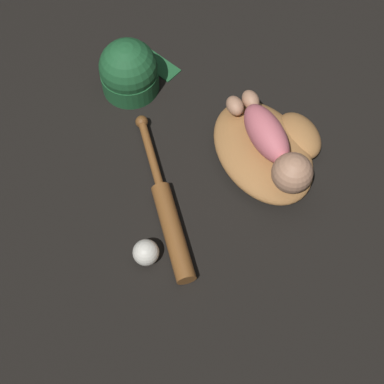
{
  "coord_description": "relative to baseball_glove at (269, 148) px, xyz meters",
  "views": [
    {
      "loc": [
        0.7,
        -0.45,
        1.31
      ],
      "look_at": [
        0.08,
        -0.24,
        0.07
      ],
      "focal_mm": 50.0,
      "sensor_mm": 36.0,
      "label": 1
    }
  ],
  "objects": [
    {
      "name": "baseball_bat",
      "position": [
        0.1,
        -0.33,
        -0.01
      ],
      "size": [
        0.52,
        0.08,
        0.05
      ],
      "color": "brown",
      "rests_on": "ground"
    },
    {
      "name": "baseball_cap",
      "position": [
        -0.37,
        -0.3,
        0.03
      ],
      "size": [
        0.23,
        0.26,
        0.18
      ],
      "color": "#1E562D",
      "rests_on": "ground"
    },
    {
      "name": "baseball",
      "position": [
        0.19,
        -0.42,
        -0.01
      ],
      "size": [
        0.07,
        0.07,
        0.07
      ],
      "color": "silver",
      "rests_on": "ground"
    },
    {
      "name": "baseball_glove",
      "position": [
        0.0,
        0.0,
        0.0
      ],
      "size": [
        0.39,
        0.33,
        0.08
      ],
      "color": "#A8703D",
      "rests_on": "ground"
    },
    {
      "name": "ground_plane",
      "position": [
        -0.0,
        -0.02,
        -0.04
      ],
      "size": [
        6.0,
        6.0,
        0.0
      ],
      "primitive_type": "plane",
      "color": "black"
    },
    {
      "name": "baby_figure",
      "position": [
        0.04,
        -0.02,
        0.09
      ],
      "size": [
        0.36,
        0.13,
        0.11
      ],
      "color": "#D16670",
      "rests_on": "baseball_glove"
    }
  ]
}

